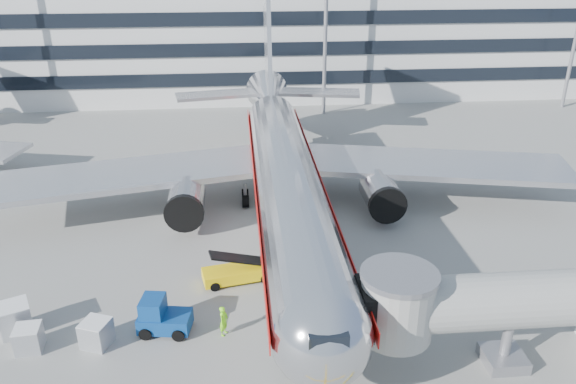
{
  "coord_description": "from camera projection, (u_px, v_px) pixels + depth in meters",
  "views": [
    {
      "loc": [
        -3.56,
        -31.27,
        21.35
      ],
      "look_at": [
        -0.02,
        7.31,
        4.0
      ],
      "focal_mm": 35.0,
      "sensor_mm": 36.0,
      "label": 1
    }
  ],
  "objects": [
    {
      "name": "ramp_worker",
      "position": [
        224.0,
        321.0,
        32.95
      ],
      "size": [
        0.72,
        0.83,
        1.92
      ],
      "primitive_type": "imported",
      "rotation": [
        0.0,
        0.0,
        1.11
      ],
      "color": "#87FF1A",
      "rests_on": "ground"
    },
    {
      "name": "belt_loader",
      "position": [
        238.0,
        272.0,
        38.35
      ],
      "size": [
        5.11,
        2.63,
        2.39
      ],
      "color": "yellow",
      "rests_on": "ground"
    },
    {
      "name": "lead_in_line",
      "position": [
        285.0,
        223.0,
        46.53
      ],
      "size": [
        0.25,
        70.0,
        0.01
      ],
      "primitive_type": "cube",
      "color": "#FFB40D",
      "rests_on": "ground"
    },
    {
      "name": "cargo_container_left",
      "position": [
        96.0,
        333.0,
        32.19
      ],
      "size": [
        1.92,
        1.92,
        1.58
      ],
      "color": "silver",
      "rests_on": "ground"
    },
    {
      "name": "jet_bridge",
      "position": [
        544.0,
        303.0,
        29.61
      ],
      "size": [
        17.8,
        4.5,
        7.0
      ],
      "color": "silver",
      "rests_on": "ground"
    },
    {
      "name": "main_jet",
      "position": [
        283.0,
        168.0,
        46.37
      ],
      "size": [
        50.95,
        48.7,
        16.06
      ],
      "color": "silver",
      "rests_on": "ground"
    },
    {
      "name": "ground",
      "position": [
        298.0,
        291.0,
        37.44
      ],
      "size": [
        180.0,
        180.0,
        0.0
      ],
      "primitive_type": "plane",
      "color": "gray",
      "rests_on": "ground"
    },
    {
      "name": "cargo_container_front",
      "position": [
        29.0,
        338.0,
        31.81
      ],
      "size": [
        1.53,
        1.53,
        1.5
      ],
      "color": "silver",
      "rests_on": "ground"
    },
    {
      "name": "terminal",
      "position": [
        258.0,
        37.0,
        86.93
      ],
      "size": [
        150.0,
        24.25,
        15.6
      ],
      "color": "silver",
      "rests_on": "ground"
    },
    {
      "name": "baggage_tug",
      "position": [
        161.0,
        317.0,
        33.24
      ],
      "size": [
        3.27,
        2.35,
        2.28
      ],
      "color": "navy",
      "rests_on": "ground"
    },
    {
      "name": "cargo_container_right",
      "position": [
        15.0,
        318.0,
        33.24
      ],
      "size": [
        2.3,
        2.3,
        1.85
      ],
      "color": "silver",
      "rests_on": "ground"
    }
  ]
}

